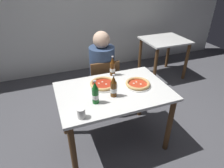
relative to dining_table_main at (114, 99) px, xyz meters
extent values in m
plane|color=#4C4C51|center=(0.00, 0.00, -0.64)|extent=(8.00, 8.00, 0.00)
cube|color=white|center=(0.00, 2.20, 0.66)|extent=(7.00, 0.10, 2.60)
cube|color=silver|center=(0.00, 0.00, 0.10)|extent=(1.20, 0.80, 0.03)
cylinder|color=brown|center=(-0.54, -0.34, -0.28)|extent=(0.06, 0.06, 0.72)
cylinder|color=brown|center=(0.54, -0.34, -0.28)|extent=(0.06, 0.06, 0.72)
cylinder|color=brown|center=(-0.54, 0.34, -0.28)|extent=(0.06, 0.06, 0.72)
cylinder|color=brown|center=(0.54, 0.34, -0.28)|extent=(0.06, 0.06, 0.72)
cube|color=brown|center=(0.09, 0.68, -0.21)|extent=(0.42, 0.42, 0.04)
cube|color=brown|center=(0.08, 0.50, 0.01)|extent=(0.38, 0.06, 0.40)
cylinder|color=brown|center=(0.27, 0.84, -0.43)|extent=(0.04, 0.04, 0.41)
cylinder|color=brown|center=(-0.07, 0.86, -0.43)|extent=(0.04, 0.04, 0.41)
cylinder|color=brown|center=(0.25, 0.50, -0.43)|extent=(0.04, 0.04, 0.41)
cylinder|color=brown|center=(-0.09, 0.52, -0.43)|extent=(0.04, 0.04, 0.41)
cube|color=#2D3342|center=(0.09, 0.66, -0.41)|extent=(0.32, 0.28, 0.45)
cylinder|color=#33476B|center=(0.09, 0.66, 0.09)|extent=(0.34, 0.34, 0.55)
sphere|color=beige|center=(0.09, 0.66, 0.46)|extent=(0.22, 0.22, 0.22)
cube|color=silver|center=(1.54, 1.31, 0.10)|extent=(0.80, 0.70, 0.03)
cylinder|color=brown|center=(1.20, 1.02, -0.28)|extent=(0.06, 0.06, 0.72)
cylinder|color=brown|center=(1.88, 1.02, -0.28)|extent=(0.06, 0.06, 0.72)
cylinder|color=brown|center=(1.20, 1.60, -0.28)|extent=(0.06, 0.06, 0.72)
cylinder|color=brown|center=(1.88, 1.60, -0.28)|extent=(0.06, 0.06, 0.72)
cylinder|color=white|center=(0.29, -0.01, 0.12)|extent=(0.29, 0.29, 0.01)
cylinder|color=#BC381E|center=(0.29, -0.01, 0.13)|extent=(0.21, 0.21, 0.01)
torus|color=tan|center=(0.29, -0.01, 0.14)|extent=(0.27, 0.27, 0.03)
sphere|color=silver|center=(0.25, 0.02, 0.13)|extent=(0.02, 0.02, 0.02)
sphere|color=silver|center=(0.32, -0.02, 0.13)|extent=(0.02, 0.02, 0.02)
sphere|color=silver|center=(0.29, 0.04, 0.13)|extent=(0.02, 0.02, 0.02)
cylinder|color=white|center=(-0.08, 0.13, 0.12)|extent=(0.32, 0.32, 0.01)
cylinder|color=#AD2D19|center=(-0.08, 0.13, 0.13)|extent=(0.23, 0.23, 0.01)
torus|color=tan|center=(-0.08, 0.13, 0.14)|extent=(0.29, 0.29, 0.03)
sphere|color=silver|center=(-0.11, 0.16, 0.13)|extent=(0.02, 0.02, 0.02)
sphere|color=silver|center=(-0.04, 0.11, 0.13)|extent=(0.02, 0.02, 0.02)
sphere|color=silver|center=(-0.07, 0.18, 0.13)|extent=(0.02, 0.02, 0.02)
cylinder|color=#512D0F|center=(-0.04, -0.10, 0.19)|extent=(0.06, 0.06, 0.16)
cone|color=#512D0F|center=(-0.04, -0.10, 0.31)|extent=(0.05, 0.05, 0.07)
cylinder|color=#B7B7BC|center=(-0.04, -0.10, 0.36)|extent=(0.03, 0.03, 0.01)
cylinder|color=white|center=(-0.04, -0.10, 0.19)|extent=(0.07, 0.07, 0.04)
cylinder|color=#14591E|center=(-0.24, -0.15, 0.19)|extent=(0.06, 0.06, 0.16)
cone|color=#14591E|center=(-0.24, -0.15, 0.31)|extent=(0.05, 0.05, 0.07)
cylinder|color=#B7B7BC|center=(-0.24, -0.15, 0.36)|extent=(0.03, 0.03, 0.01)
cylinder|color=white|center=(-0.24, -0.15, 0.19)|extent=(0.07, 0.07, 0.04)
cylinder|color=#512D0F|center=(0.11, 0.33, 0.19)|extent=(0.06, 0.06, 0.16)
cone|color=#512D0F|center=(0.11, 0.33, 0.31)|extent=(0.05, 0.05, 0.07)
cylinder|color=#B7B7BC|center=(0.11, 0.33, 0.36)|extent=(0.03, 0.03, 0.01)
cylinder|color=white|center=(0.11, 0.33, 0.19)|extent=(0.07, 0.07, 0.04)
cylinder|color=white|center=(-0.42, -0.31, 0.16)|extent=(0.07, 0.07, 0.09)
camera|label=1|loc=(-0.64, -1.62, 1.22)|focal=30.86mm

